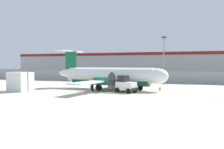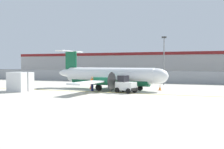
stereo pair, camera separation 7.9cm
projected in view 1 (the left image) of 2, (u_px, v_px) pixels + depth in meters
The scene contains 17 objects.
ground_plane at pixel (103, 92), 27.69m from camera, with size 140.00×140.00×0.01m.
perimeter_fence at pixel (137, 76), 42.75m from camera, with size 98.00×0.10×2.10m.
parking_lot_strip at pixel (149, 79), 53.64m from camera, with size 98.00×17.00×0.12m.
background_building at pixel (162, 64), 70.96m from camera, with size 91.00×8.10×6.50m.
commuter_airplane at pixel (111, 76), 30.93m from camera, with size 15.13×16.08×4.92m.
baggage_tug at pixel (126, 85), 27.29m from camera, with size 2.57×2.01×1.88m.
ground_crew_worker at pixel (92, 83), 28.77m from camera, with size 0.39×0.55×1.70m.
cargo_container at pixel (20, 82), 28.84m from camera, with size 2.68×2.34×2.20m.
traffic_cone_near_left at pixel (128, 89), 28.37m from camera, with size 0.36×0.36×0.64m.
traffic_cone_near_right at pixel (91, 86), 31.74m from camera, with size 0.36×0.36×0.64m.
traffic_cone_far_left at pixel (160, 88), 29.77m from camera, with size 0.36×0.36×0.64m.
parked_car_0 at pixel (91, 74), 60.60m from camera, with size 4.32×2.27×1.58m.
parked_car_1 at pixel (120, 75), 54.62m from camera, with size 4.38×2.40×1.58m.
parked_car_2 at pixel (146, 76), 47.51m from camera, with size 4.37×2.39×1.58m.
parked_car_3 at pixel (184, 76), 48.51m from camera, with size 4.21×2.02×1.58m.
parked_car_4 at pixel (213, 75), 52.90m from camera, with size 4.36×2.35×1.58m.
apron_light_pole at pixel (164, 56), 37.30m from camera, with size 0.70×0.30×7.27m.
Camera 1 is at (10.00, -23.74, 3.07)m, focal length 40.00 mm.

